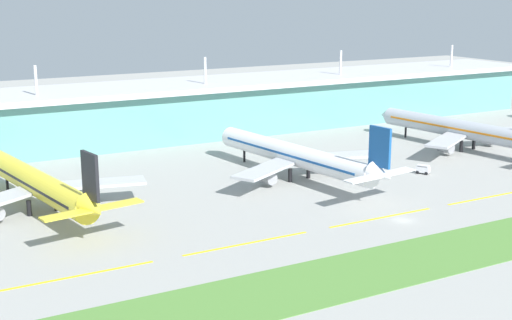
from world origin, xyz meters
name	(u,v)px	position (x,y,z in m)	size (l,w,h in m)	color
ground_plane	(403,220)	(0.00, 0.00, 0.00)	(600.00, 600.00, 0.00)	#9E9E99
terminal_building	(199,108)	(0.00, 108.57, 9.51)	(288.00, 34.00, 27.62)	#5B9E93
airliner_near_middle	(39,184)	(-68.62, 45.10, 6.45)	(48.14, 64.54, 18.90)	yellow
airliner_center	(296,156)	(-2.09, 41.29, 6.46)	(48.34, 69.54, 18.90)	white
airliner_far_middle	(465,130)	(63.65, 45.68, 6.46)	(48.33, 70.80, 18.90)	#ADB2BC
taxiway_stripe_west	(78,276)	(-71.00, 3.77, 0.02)	(28.00, 0.70, 0.04)	yellow
taxiway_stripe_mid_west	(247,243)	(-37.00, 3.77, 0.02)	(28.00, 0.70, 0.04)	yellow
taxiway_stripe_centre	(381,218)	(-3.00, 3.77, 0.02)	(28.00, 0.70, 0.04)	yellow
taxiway_stripe_mid_east	(491,197)	(31.00, 3.77, 0.02)	(28.00, 0.70, 0.04)	yellow
grass_verge	(467,247)	(0.00, -19.25, 0.05)	(300.00, 18.00, 0.10)	#518438
baggage_cart	(423,169)	(31.58, 28.79, 1.26)	(3.41, 4.02, 2.48)	silver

